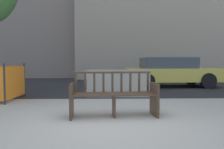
{
  "coord_description": "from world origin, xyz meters",
  "views": [
    {
      "loc": [
        -0.01,
        -3.68,
        1.06
      ],
      "look_at": [
        0.12,
        2.07,
        0.75
      ],
      "focal_mm": 35.0,
      "sensor_mm": 36.0,
      "label": 1
    }
  ],
  "objects": [
    {
      "name": "ground_plane",
      "position": [
        0.0,
        0.0,
        0.0
      ],
      "size": [
        200.0,
        200.0,
        0.0
      ],
      "primitive_type": "plane",
      "color": "#ADA89E"
    },
    {
      "name": "street_bench",
      "position": [
        0.12,
        0.6,
        0.4
      ],
      "size": [
        1.73,
        0.66,
        0.88
      ],
      "color": "#473323",
      "rests_on": "ground"
    },
    {
      "name": "street_asphalt",
      "position": [
        0.0,
        8.7,
        0.0
      ],
      "size": [
        120.0,
        12.0,
        0.01
      ],
      "primitive_type": "cube",
      "color": "#28282B",
      "rests_on": "ground"
    },
    {
      "name": "car_taxi_near",
      "position": [
        2.78,
        5.89,
        0.66
      ],
      "size": [
        4.18,
        2.0,
        1.29
      ],
      "color": "#DBC64C",
      "rests_on": "ground"
    },
    {
      "name": "jersey_barrier_centre",
      "position": [
        0.35,
        3.27,
        0.34
      ],
      "size": [
        2.01,
        0.72,
        0.84
      ],
      "color": "gray",
      "rests_on": "ground"
    }
  ]
}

